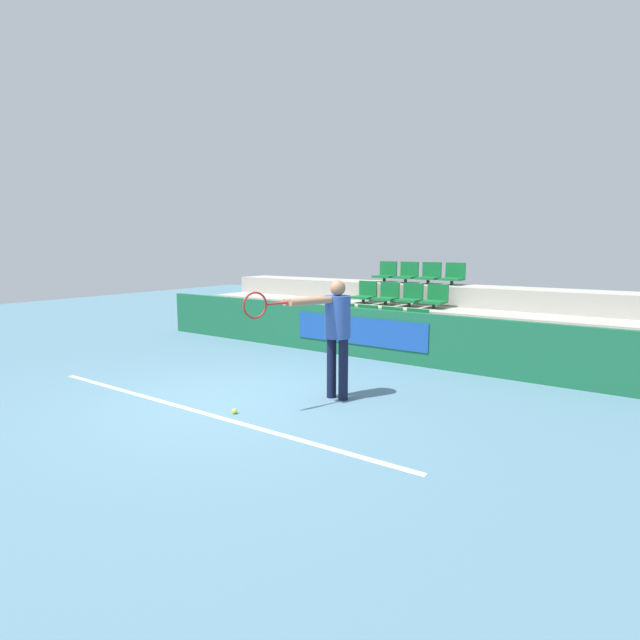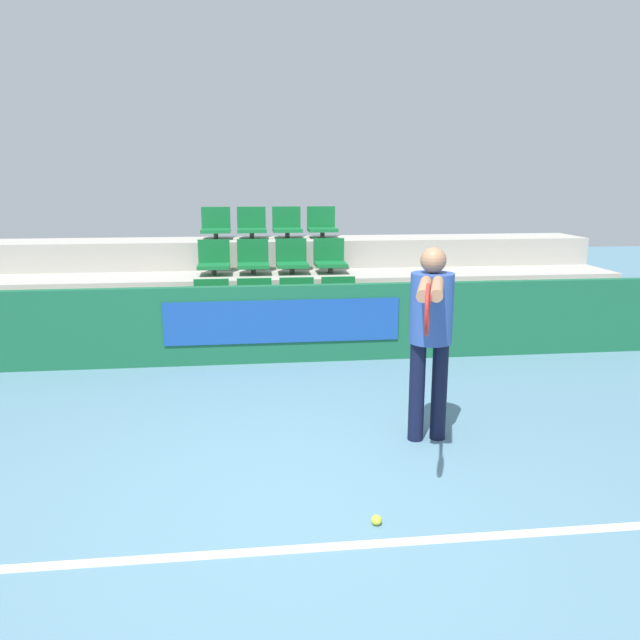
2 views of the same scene
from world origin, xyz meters
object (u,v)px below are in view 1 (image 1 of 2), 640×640
stadium_chair_1 (364,320)px  tennis_player (333,326)px  stadium_chair_2 (389,322)px  tennis_ball (235,411)px  stadium_chair_5 (387,295)px  stadium_chair_4 (365,294)px  stadium_chair_10 (429,275)px  stadium_chair_3 (415,325)px  stadium_chair_11 (453,276)px  stadium_chair_9 (407,274)px  stadium_chair_7 (435,298)px  stadium_chair_6 (411,297)px  stadium_chair_8 (386,274)px  stadium_chair_0 (342,317)px

stadium_chair_1 → tennis_player: tennis_player is taller
stadium_chair_2 → tennis_ball: 4.39m
tennis_player → stadium_chair_5: bearing=126.5°
stadium_chair_4 → tennis_player: bearing=-65.1°
stadium_chair_5 → stadium_chair_10: bearing=60.2°
stadium_chair_3 → stadium_chair_10: size_ratio=1.00×
stadium_chair_4 → stadium_chair_11: stadium_chair_11 is taller
stadium_chair_5 → tennis_ball: size_ratio=7.23×
stadium_chair_5 → stadium_chair_9: 1.04m
stadium_chair_4 → stadium_chair_7: same height
stadium_chair_6 → stadium_chair_11: stadium_chair_11 is taller
stadium_chair_5 → stadium_chair_11: size_ratio=1.00×
stadium_chair_10 → stadium_chair_9: bearing=180.0°
stadium_chair_8 → stadium_chair_4: bearing=-90.0°
stadium_chair_3 → tennis_ball: stadium_chair_3 is taller
stadium_chair_2 → stadium_chair_1: bearing=180.0°
stadium_chair_4 → stadium_chair_9: stadium_chair_9 is taller
stadium_chair_2 → stadium_chair_8: size_ratio=1.00×
stadium_chair_3 → tennis_player: (0.26, -3.15, 0.41)m
stadium_chair_1 → stadium_chair_4: 1.17m
stadium_chair_5 → stadium_chair_11: bearing=41.1°
tennis_player → stadium_chair_3: bearing=112.9°
stadium_chair_5 → stadium_chair_9: (0.00, 0.96, 0.41)m
stadium_chair_9 → stadium_chair_11: size_ratio=1.00×
stadium_chair_2 → stadium_chair_3: same height
stadium_chair_4 → stadium_chair_5: 0.55m
stadium_chair_8 → stadium_chair_11: bearing=0.0°
stadium_chair_5 → tennis_player: 4.32m
stadium_chair_2 → stadium_chair_6: bearing=90.0°
tennis_ball → tennis_player: bearing=60.8°
stadium_chair_3 → stadium_chair_11: stadium_chair_11 is taller
stadium_chair_0 → stadium_chair_3: (1.64, 0.00, 0.00)m
stadium_chair_5 → stadium_chair_10: size_ratio=1.00×
stadium_chair_1 → stadium_chair_6: (0.55, 0.96, 0.41)m
stadium_chair_7 → tennis_player: 4.11m
stadium_chair_7 → stadium_chair_9: 1.51m
stadium_chair_5 → tennis_ball: stadium_chair_5 is taller
stadium_chair_3 → stadium_chair_7: bearing=90.0°
stadium_chair_10 → stadium_chair_11: same height
stadium_chair_11 → stadium_chair_6: bearing=-119.8°
stadium_chair_4 → stadium_chair_9: bearing=60.2°
stadium_chair_8 → stadium_chair_6: bearing=-41.1°
stadium_chair_3 → stadium_chair_11: 2.08m
stadium_chair_4 → tennis_player: (1.90, -4.10, -0.00)m
stadium_chair_7 → stadium_chair_0: bearing=-149.8°
stadium_chair_7 → stadium_chair_2: bearing=-119.8°
stadium_chair_0 → tennis_player: 3.70m
stadium_chair_0 → tennis_ball: stadium_chair_0 is taller
stadium_chair_3 → stadium_chair_9: stadium_chair_9 is taller
stadium_chair_1 → stadium_chair_2: bearing=0.0°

